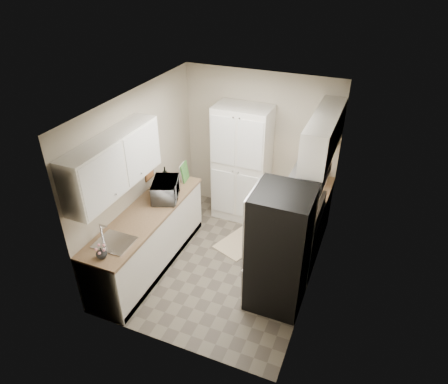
% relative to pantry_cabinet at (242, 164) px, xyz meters
% --- Properties ---
extents(ground, '(3.20, 3.20, 0.00)m').
position_rel_pantry_cabinet_xyz_m(ground, '(0.20, -1.32, -1.00)').
color(ground, '#665B4C').
rests_on(ground, ground).
extents(room_shell, '(2.64, 3.24, 2.52)m').
position_rel_pantry_cabinet_xyz_m(room_shell, '(0.18, -1.32, 0.63)').
color(room_shell, '#BDAF99').
rests_on(room_shell, ground).
extents(pantry_cabinet, '(0.90, 0.55, 2.00)m').
position_rel_pantry_cabinet_xyz_m(pantry_cabinet, '(0.00, 0.00, 0.00)').
color(pantry_cabinet, silver).
rests_on(pantry_cabinet, ground).
extents(base_cabinet_left, '(0.60, 2.30, 0.88)m').
position_rel_pantry_cabinet_xyz_m(base_cabinet_left, '(-0.79, -1.75, -0.56)').
color(base_cabinet_left, silver).
rests_on(base_cabinet_left, ground).
extents(countertop_left, '(0.63, 2.33, 0.04)m').
position_rel_pantry_cabinet_xyz_m(countertop_left, '(-0.79, -1.75, -0.10)').
color(countertop_left, '#846647').
rests_on(countertop_left, base_cabinet_left).
extents(base_cabinet_right, '(0.60, 0.80, 0.88)m').
position_rel_pantry_cabinet_xyz_m(base_cabinet_right, '(1.19, -0.12, -0.56)').
color(base_cabinet_right, silver).
rests_on(base_cabinet_right, ground).
extents(countertop_right, '(0.63, 0.83, 0.04)m').
position_rel_pantry_cabinet_xyz_m(countertop_right, '(1.19, -0.12, -0.10)').
color(countertop_right, '#846647').
rests_on(countertop_right, base_cabinet_right).
extents(electric_range, '(0.71, 0.78, 1.13)m').
position_rel_pantry_cabinet_xyz_m(electric_range, '(1.17, -0.93, -0.52)').
color(electric_range, '#B7B7BC').
rests_on(electric_range, ground).
extents(refrigerator, '(0.70, 0.72, 1.70)m').
position_rel_pantry_cabinet_xyz_m(refrigerator, '(1.14, -1.73, -0.15)').
color(refrigerator, '#B7B7BC').
rests_on(refrigerator, ground).
extents(microwave, '(0.52, 0.61, 0.29)m').
position_rel_pantry_cabinet_xyz_m(microwave, '(-0.71, -1.29, 0.06)').
color(microwave, silver).
rests_on(microwave, countertop_left).
extents(wine_bottle, '(0.07, 0.07, 0.26)m').
position_rel_pantry_cabinet_xyz_m(wine_bottle, '(-0.94, -0.91, 0.05)').
color(wine_bottle, black).
rests_on(wine_bottle, countertop_left).
extents(flower_vase, '(0.14, 0.14, 0.14)m').
position_rel_pantry_cabinet_xyz_m(flower_vase, '(-0.76, -2.75, -0.01)').
color(flower_vase, silver).
rests_on(flower_vase, countertop_left).
extents(cutting_board, '(0.05, 0.24, 0.30)m').
position_rel_pantry_cabinet_xyz_m(cutting_board, '(-0.69, -0.71, 0.07)').
color(cutting_board, '#418737').
rests_on(cutting_board, countertop_left).
extents(toaster_oven, '(0.49, 0.54, 0.25)m').
position_rel_pantry_cabinet_xyz_m(toaster_oven, '(1.13, -0.04, 0.05)').
color(toaster_oven, '#ABABAF').
rests_on(toaster_oven, countertop_right).
extents(fruit_basket, '(0.29, 0.29, 0.10)m').
position_rel_pantry_cabinet_xyz_m(fruit_basket, '(1.16, -0.04, 0.22)').
color(fruit_basket, '#D65A00').
rests_on(fruit_basket, toaster_oven).
extents(kitchen_mat, '(0.79, 0.97, 0.01)m').
position_rel_pantry_cabinet_xyz_m(kitchen_mat, '(0.30, -0.76, -0.99)').
color(kitchen_mat, beige).
rests_on(kitchen_mat, ground).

